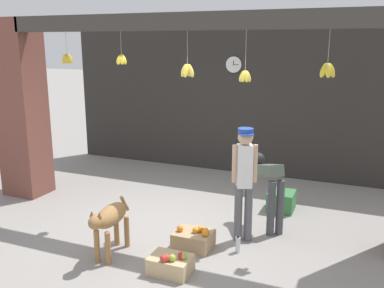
{
  "coord_description": "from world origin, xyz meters",
  "views": [
    {
      "loc": [
        2.44,
        -5.46,
        2.71
      ],
      "look_at": [
        0.0,
        0.45,
        1.18
      ],
      "focal_mm": 40.0,
      "sensor_mm": 36.0,
      "label": 1
    }
  ],
  "objects_px": {
    "fruit_crate_oranges": "(194,239)",
    "water_bottle": "(238,245)",
    "shopkeeper": "(244,176)",
    "worker_stooping": "(270,183)",
    "dog": "(110,219)",
    "fruit_crate_apples": "(171,264)",
    "produce_box_green": "(281,201)",
    "wall_clock": "(234,65)"
  },
  "relations": [
    {
      "from": "fruit_crate_oranges",
      "to": "water_bottle",
      "type": "relative_size",
      "value": 2.13
    },
    {
      "from": "shopkeeper",
      "to": "worker_stooping",
      "type": "distance_m",
      "value": 0.63
    },
    {
      "from": "dog",
      "to": "shopkeeper",
      "type": "distance_m",
      "value": 1.86
    },
    {
      "from": "dog",
      "to": "water_bottle",
      "type": "bearing_deg",
      "value": 112.13
    },
    {
      "from": "shopkeeper",
      "to": "fruit_crate_apples",
      "type": "distance_m",
      "value": 1.54
    },
    {
      "from": "fruit_crate_oranges",
      "to": "fruit_crate_apples",
      "type": "bearing_deg",
      "value": -90.43
    },
    {
      "from": "produce_box_green",
      "to": "water_bottle",
      "type": "bearing_deg",
      "value": -98.19
    },
    {
      "from": "fruit_crate_apples",
      "to": "shopkeeper",
      "type": "bearing_deg",
      "value": 64.69
    },
    {
      "from": "fruit_crate_oranges",
      "to": "fruit_crate_apples",
      "type": "relative_size",
      "value": 1.01
    },
    {
      "from": "dog",
      "to": "shopkeeper",
      "type": "xyz_separation_m",
      "value": [
        1.46,
        1.08,
        0.43
      ]
    },
    {
      "from": "worker_stooping",
      "to": "fruit_crate_oranges",
      "type": "relative_size",
      "value": 2.1
    },
    {
      "from": "shopkeeper",
      "to": "wall_clock",
      "type": "xyz_separation_m",
      "value": [
        -1.12,
        3.06,
        1.32
      ]
    },
    {
      "from": "water_bottle",
      "to": "shopkeeper",
      "type": "bearing_deg",
      "value": 96.31
    },
    {
      "from": "water_bottle",
      "to": "fruit_crate_oranges",
      "type": "bearing_deg",
      "value": -170.86
    },
    {
      "from": "shopkeeper",
      "to": "wall_clock",
      "type": "bearing_deg",
      "value": -94.24
    },
    {
      "from": "dog",
      "to": "produce_box_green",
      "type": "relative_size",
      "value": 2.17
    },
    {
      "from": "worker_stooping",
      "to": "fruit_crate_oranges",
      "type": "distance_m",
      "value": 1.4
    },
    {
      "from": "fruit_crate_apples",
      "to": "wall_clock",
      "type": "relative_size",
      "value": 1.44
    },
    {
      "from": "worker_stooping",
      "to": "water_bottle",
      "type": "distance_m",
      "value": 1.1
    },
    {
      "from": "shopkeeper",
      "to": "worker_stooping",
      "type": "xyz_separation_m",
      "value": [
        0.24,
        0.53,
        -0.24
      ]
    },
    {
      "from": "produce_box_green",
      "to": "water_bottle",
      "type": "height_order",
      "value": "produce_box_green"
    },
    {
      "from": "shopkeeper",
      "to": "dog",
      "type": "bearing_deg",
      "value": 12.12
    },
    {
      "from": "fruit_crate_oranges",
      "to": "produce_box_green",
      "type": "xyz_separation_m",
      "value": [
        0.83,
        1.78,
        0.03
      ]
    },
    {
      "from": "shopkeeper",
      "to": "fruit_crate_oranges",
      "type": "distance_m",
      "value": 1.09
    },
    {
      "from": "fruit_crate_oranges",
      "to": "wall_clock",
      "type": "height_order",
      "value": "wall_clock"
    },
    {
      "from": "shopkeeper",
      "to": "worker_stooping",
      "type": "bearing_deg",
      "value": -138.42
    },
    {
      "from": "fruit_crate_oranges",
      "to": "produce_box_green",
      "type": "height_order",
      "value": "produce_box_green"
    },
    {
      "from": "fruit_crate_oranges",
      "to": "wall_clock",
      "type": "distance_m",
      "value": 4.16
    },
    {
      "from": "fruit_crate_apples",
      "to": "wall_clock",
      "type": "height_order",
      "value": "wall_clock"
    },
    {
      "from": "fruit_crate_oranges",
      "to": "water_bottle",
      "type": "xyz_separation_m",
      "value": [
        0.59,
        0.1,
        -0.01
      ]
    },
    {
      "from": "dog",
      "to": "water_bottle",
      "type": "xyz_separation_m",
      "value": [
        1.5,
        0.71,
        -0.4
      ]
    },
    {
      "from": "fruit_crate_apples",
      "to": "water_bottle",
      "type": "distance_m",
      "value": 1.01
    },
    {
      "from": "produce_box_green",
      "to": "wall_clock",
      "type": "distance_m",
      "value": 3.07
    },
    {
      "from": "worker_stooping",
      "to": "water_bottle",
      "type": "height_order",
      "value": "worker_stooping"
    },
    {
      "from": "shopkeeper",
      "to": "water_bottle",
      "type": "xyz_separation_m",
      "value": [
        0.04,
        -0.37,
        -0.83
      ]
    },
    {
      "from": "shopkeeper",
      "to": "water_bottle",
      "type": "bearing_deg",
      "value": 72.01
    },
    {
      "from": "fruit_crate_apples",
      "to": "wall_clock",
      "type": "bearing_deg",
      "value": 97.55
    },
    {
      "from": "dog",
      "to": "water_bottle",
      "type": "height_order",
      "value": "dog"
    },
    {
      "from": "worker_stooping",
      "to": "wall_clock",
      "type": "xyz_separation_m",
      "value": [
        -1.36,
        2.53,
        1.56
      ]
    },
    {
      "from": "fruit_crate_oranges",
      "to": "produce_box_green",
      "type": "distance_m",
      "value": 1.97
    },
    {
      "from": "shopkeeper",
      "to": "worker_stooping",
      "type": "relative_size",
      "value": 1.52
    },
    {
      "from": "shopkeeper",
      "to": "wall_clock",
      "type": "height_order",
      "value": "wall_clock"
    }
  ]
}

